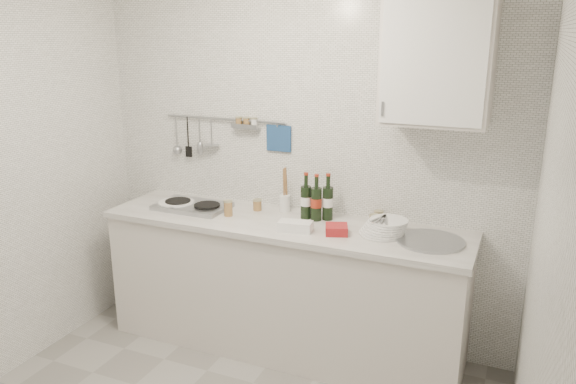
% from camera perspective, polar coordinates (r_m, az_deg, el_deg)
% --- Properties ---
extents(back_wall, '(3.00, 0.02, 2.50)m').
position_cam_1_polar(back_wall, '(3.85, 1.33, 3.01)').
color(back_wall, silver).
rests_on(back_wall, floor).
extents(wall_right, '(0.02, 2.80, 2.50)m').
position_cam_1_polar(wall_right, '(2.26, 24.03, -8.14)').
color(wall_right, silver).
rests_on(wall_right, floor).
extents(counter, '(2.44, 0.64, 0.96)m').
position_cam_1_polar(counter, '(3.87, -0.35, -9.81)').
color(counter, beige).
rests_on(counter, floor).
extents(wall_rail, '(0.98, 0.09, 0.34)m').
position_cam_1_polar(wall_rail, '(4.05, -6.72, 6.07)').
color(wall_rail, '#93969B').
rests_on(wall_rail, back_wall).
extents(wall_cabinet, '(0.60, 0.38, 0.70)m').
position_cam_1_polar(wall_cabinet, '(3.34, 14.99, 12.60)').
color(wall_cabinet, beige).
rests_on(wall_cabinet, back_wall).
extents(plate_stack_hob, '(0.27, 0.27, 0.03)m').
position_cam_1_polar(plate_stack_hob, '(4.06, -11.38, -1.20)').
color(plate_stack_hob, '#4B66AA').
rests_on(plate_stack_hob, counter).
extents(plate_stack_sink, '(0.29, 0.28, 0.10)m').
position_cam_1_polar(plate_stack_sink, '(3.48, 9.79, -3.54)').
color(plate_stack_sink, white).
rests_on(plate_stack_sink, counter).
extents(wine_bottles, '(0.21, 0.12, 0.31)m').
position_cam_1_polar(wine_bottles, '(3.68, 2.93, -0.49)').
color(wine_bottles, black).
rests_on(wine_bottles, counter).
extents(butter_dish, '(0.22, 0.13, 0.06)m').
position_cam_1_polar(butter_dish, '(3.49, 0.75, -3.50)').
color(butter_dish, white).
rests_on(butter_dish, counter).
extents(strawberry_punnet, '(0.17, 0.17, 0.06)m').
position_cam_1_polar(strawberry_punnet, '(3.46, 4.95, -3.81)').
color(strawberry_punnet, '#AD132B').
rests_on(strawberry_punnet, counter).
extents(utensil_crock, '(0.08, 0.08, 0.32)m').
position_cam_1_polar(utensil_crock, '(3.86, -0.33, -0.91)').
color(utensil_crock, white).
rests_on(utensil_crock, counter).
extents(jar_a, '(0.06, 0.06, 0.08)m').
position_cam_1_polar(jar_a, '(3.89, -3.13, -1.30)').
color(jar_a, olive).
rests_on(jar_a, counter).
extents(jar_b, '(0.06, 0.06, 0.07)m').
position_cam_1_polar(jar_b, '(3.71, 9.19, -2.42)').
color(jar_b, olive).
rests_on(jar_b, counter).
extents(jar_c, '(0.07, 0.07, 0.09)m').
position_cam_1_polar(jar_c, '(3.58, 8.76, -2.98)').
color(jar_c, olive).
rests_on(jar_c, counter).
extents(jar_d, '(0.06, 0.06, 0.11)m').
position_cam_1_polar(jar_d, '(3.79, -6.09, -1.63)').
color(jar_d, olive).
rests_on(jar_d, counter).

